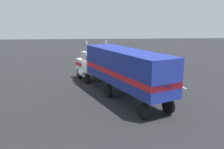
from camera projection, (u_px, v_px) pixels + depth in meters
ground_plane at (92, 82)px, 24.77m from camera, size 120.00×120.00×0.00m
lane_stripe_near at (125, 84)px, 23.98m from camera, size 4.04×2.04×0.01m
lane_stripe_mid at (152, 81)px, 25.14m from camera, size 4.05×2.01×0.01m
lane_stripe_far at (172, 83)px, 24.13m from camera, size 4.18×1.69×0.01m
semi_truck at (118, 67)px, 19.87m from camera, size 13.99×7.89×4.50m
person_bystander at (126, 74)px, 24.34m from camera, size 0.42×0.48×1.63m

